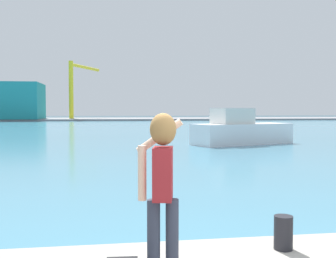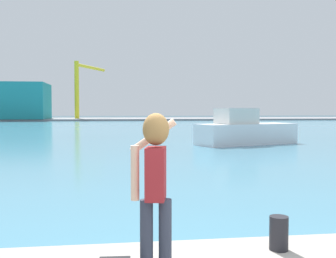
{
  "view_description": "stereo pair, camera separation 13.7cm",
  "coord_description": "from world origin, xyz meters",
  "px_view_note": "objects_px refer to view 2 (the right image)",
  "views": [
    {
      "loc": [
        -1.48,
        -3.31,
        2.28
      ],
      "look_at": [
        -0.08,
        5.95,
        1.84
      ],
      "focal_mm": 43.1,
      "sensor_mm": 36.0,
      "label": 1
    },
    {
      "loc": [
        -1.34,
        -3.33,
        2.28
      ],
      "look_at": [
        -0.08,
        5.95,
        1.84
      ],
      "focal_mm": 43.1,
      "sensor_mm": 36.0,
      "label": 2
    }
  ],
  "objects_px": {
    "person_photographer": "(155,177)",
    "port_crane": "(82,82)",
    "boat_moored": "(245,131)",
    "warehouse_left": "(8,101)",
    "harbor_bollard": "(279,233)"
  },
  "relations": [
    {
      "from": "person_photographer",
      "to": "port_crane",
      "type": "distance_m",
      "value": 90.86
    },
    {
      "from": "harbor_bollard",
      "to": "boat_moored",
      "type": "xyz_separation_m",
      "value": [
        6.56,
        20.87,
        0.18
      ]
    },
    {
      "from": "person_photographer",
      "to": "harbor_bollard",
      "type": "height_order",
      "value": "person_photographer"
    },
    {
      "from": "person_photographer",
      "to": "port_crane",
      "type": "xyz_separation_m",
      "value": [
        -7.52,
        90.26,
        7.17
      ]
    },
    {
      "from": "person_photographer",
      "to": "warehouse_left",
      "type": "xyz_separation_m",
      "value": [
        -22.9,
        86.86,
        2.68
      ]
    },
    {
      "from": "warehouse_left",
      "to": "port_crane",
      "type": "relative_size",
      "value": 1.27
    },
    {
      "from": "port_crane",
      "to": "person_photographer",
      "type": "bearing_deg",
      "value": -85.24
    },
    {
      "from": "boat_moored",
      "to": "warehouse_left",
      "type": "distance_m",
      "value": 72.51
    },
    {
      "from": "boat_moored",
      "to": "person_photographer",
      "type": "bearing_deg",
      "value": -131.48
    },
    {
      "from": "person_photographer",
      "to": "boat_moored",
      "type": "relative_size",
      "value": 0.24
    },
    {
      "from": "harbor_bollard",
      "to": "port_crane",
      "type": "xyz_separation_m",
      "value": [
        -9.15,
        89.7,
        8.02
      ]
    },
    {
      "from": "boat_moored",
      "to": "port_crane",
      "type": "xyz_separation_m",
      "value": [
        -15.72,
        68.82,
        7.85
      ]
    },
    {
      "from": "warehouse_left",
      "to": "port_crane",
      "type": "height_order",
      "value": "port_crane"
    },
    {
      "from": "person_photographer",
      "to": "boat_moored",
      "type": "height_order",
      "value": "boat_moored"
    },
    {
      "from": "person_photographer",
      "to": "boat_moored",
      "type": "distance_m",
      "value": 22.96
    }
  ]
}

